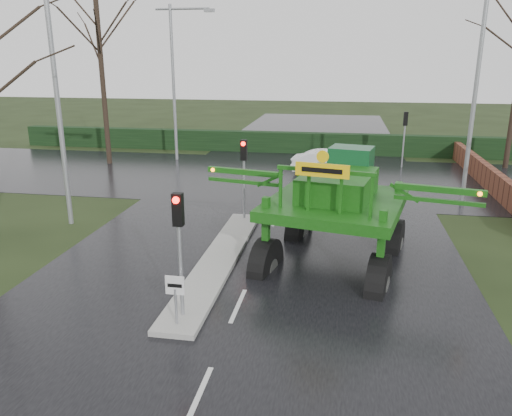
% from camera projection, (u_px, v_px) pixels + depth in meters
% --- Properties ---
extents(ground, '(140.00, 140.00, 0.00)m').
position_uv_depth(ground, '(238.00, 306.00, 14.12)').
color(ground, black).
rests_on(ground, ground).
extents(road_main, '(14.00, 80.00, 0.02)m').
position_uv_depth(road_main, '(282.00, 206.00, 23.55)').
color(road_main, black).
rests_on(road_main, ground).
extents(road_cross, '(80.00, 12.00, 0.02)m').
position_uv_depth(road_cross, '(294.00, 178.00, 29.21)').
color(road_cross, black).
rests_on(road_cross, ground).
extents(median_island, '(1.20, 10.00, 0.16)m').
position_uv_depth(median_island, '(219.00, 260.00, 17.14)').
color(median_island, gray).
rests_on(median_island, ground).
extents(hedge_row, '(44.00, 0.90, 1.50)m').
position_uv_depth(hedge_row, '(305.00, 143.00, 36.54)').
color(hedge_row, black).
rests_on(hedge_row, ground).
extents(brick_wall, '(0.40, 20.00, 1.20)m').
position_uv_depth(brick_wall, '(485.00, 175.00, 27.31)').
color(brick_wall, '#592D1E').
rests_on(brick_wall, ground).
extents(keep_left_sign, '(0.50, 0.07, 1.35)m').
position_uv_depth(keep_left_sign, '(175.00, 292.00, 12.61)').
color(keep_left_sign, gray).
rests_on(keep_left_sign, ground).
extents(traffic_signal_near, '(0.26, 0.33, 3.52)m').
position_uv_depth(traffic_signal_near, '(179.00, 229.00, 12.63)').
color(traffic_signal_near, gray).
rests_on(traffic_signal_near, ground).
extents(traffic_signal_mid, '(0.26, 0.33, 3.52)m').
position_uv_depth(traffic_signal_mid, '(244.00, 162.00, 20.65)').
color(traffic_signal_mid, gray).
rests_on(traffic_signal_mid, ground).
extents(traffic_signal_far, '(0.26, 0.33, 3.52)m').
position_uv_depth(traffic_signal_far, '(405.00, 127.00, 31.17)').
color(traffic_signal_far, gray).
rests_on(traffic_signal_far, ground).
extents(street_light_left_near, '(3.85, 0.30, 10.00)m').
position_uv_depth(street_light_left_near, '(62.00, 78.00, 19.39)').
color(street_light_left_near, gray).
rests_on(street_light_left_near, ground).
extents(street_light_right, '(3.85, 0.30, 10.00)m').
position_uv_depth(street_light_right, '(470.00, 75.00, 22.36)').
color(street_light_right, gray).
rests_on(street_light_right, ground).
extents(street_light_left_far, '(3.85, 0.30, 10.00)m').
position_uv_depth(street_light_left_far, '(177.00, 70.00, 32.59)').
color(street_light_left_far, gray).
rests_on(street_light_left_far, ground).
extents(tree_left_far, '(7.70, 7.70, 13.26)m').
position_uv_depth(tree_left_far, '(100.00, 51.00, 31.08)').
color(tree_left_far, black).
rests_on(tree_left_far, ground).
extents(crop_sprayer, '(9.09, 6.53, 5.17)m').
position_uv_depth(crop_sprayer, '(269.00, 196.00, 16.16)').
color(crop_sprayer, black).
rests_on(crop_sprayer, ground).
extents(white_sedan, '(4.53, 2.01, 1.45)m').
position_uv_depth(white_sedan, '(329.00, 175.00, 29.85)').
color(white_sedan, white).
rests_on(white_sedan, ground).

